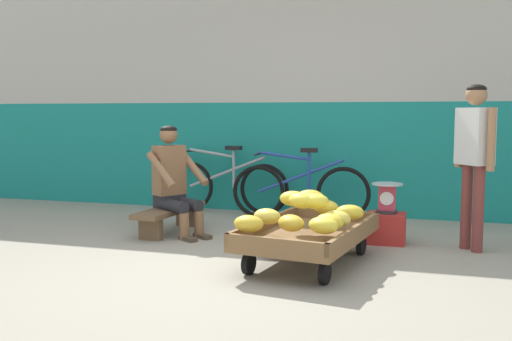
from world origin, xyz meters
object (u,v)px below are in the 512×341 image
(plastic_crate, at_px, (386,228))
(bicycle_far_left, at_px, (300,190))
(low_bench, at_px, (170,214))
(bicycle_near_left, at_px, (226,185))
(customer_adult, at_px, (474,148))
(banana_cart, at_px, (309,236))
(vendor_seated, at_px, (174,180))
(weighing_scale, at_px, (387,197))

(plastic_crate, height_order, bicycle_far_left, bicycle_far_left)
(low_bench, height_order, bicycle_near_left, bicycle_near_left)
(customer_adult, bearing_deg, plastic_crate, 174.93)
(low_bench, bearing_deg, customer_adult, 1.33)
(banana_cart, height_order, bicycle_far_left, bicycle_far_left)
(plastic_crate, xyz_separation_m, bicycle_near_left, (-2.10, 1.22, 0.20))
(vendor_seated, xyz_separation_m, plastic_crate, (2.17, 0.19, -0.42))
(low_bench, height_order, bicycle_far_left, bicycle_far_left)
(bicycle_near_left, distance_m, bicycle_far_left, 1.02)
(vendor_seated, height_order, customer_adult, customer_adult)
(vendor_seated, xyz_separation_m, bicycle_far_left, (1.08, 1.23, -0.21))
(bicycle_near_left, bearing_deg, plastic_crate, -30.21)
(banana_cart, bearing_deg, bicycle_far_left, 104.47)
(vendor_seated, distance_m, bicycle_far_left, 1.65)
(low_bench, distance_m, vendor_seated, 0.38)
(low_bench, bearing_deg, vendor_seated, -31.67)
(customer_adult, bearing_deg, low_bench, -178.67)
(customer_adult, bearing_deg, weighing_scale, 175.01)
(customer_adult, bearing_deg, bicycle_far_left, 149.25)
(vendor_seated, bearing_deg, banana_cart, -26.57)
(banana_cart, height_order, weighing_scale, weighing_scale)
(weighing_scale, distance_m, bicycle_far_left, 1.52)
(low_bench, height_order, customer_adult, customer_adult)
(low_bench, xyz_separation_m, plastic_crate, (2.25, 0.14, -0.05))
(weighing_scale, bearing_deg, bicycle_far_left, 136.32)
(bicycle_near_left, bearing_deg, low_bench, -96.30)
(banana_cart, bearing_deg, vendor_seated, 153.43)
(customer_adult, bearing_deg, vendor_seated, -177.74)
(vendor_seated, height_order, weighing_scale, vendor_seated)
(low_bench, relative_size, vendor_seated, 0.98)
(banana_cart, relative_size, bicycle_far_left, 0.94)
(bicycle_far_left, distance_m, customer_adult, 2.26)
(vendor_seated, relative_size, weighing_scale, 3.80)
(weighing_scale, relative_size, bicycle_far_left, 0.18)
(vendor_seated, height_order, bicycle_near_left, vendor_seated)
(banana_cart, relative_size, customer_adult, 1.01)
(banana_cart, distance_m, customer_adult, 1.78)
(vendor_seated, bearing_deg, low_bench, 148.33)
(plastic_crate, height_order, weighing_scale, weighing_scale)
(low_bench, distance_m, bicycle_far_left, 1.66)
(vendor_seated, height_order, plastic_crate, vendor_seated)
(low_bench, height_order, weighing_scale, weighing_scale)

